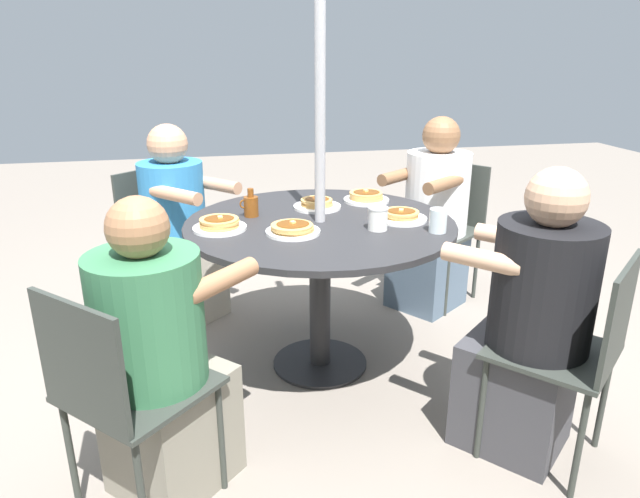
{
  "coord_description": "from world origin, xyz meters",
  "views": [
    {
      "loc": [
        0.51,
        2.49,
        1.53
      ],
      "look_at": [
        0.0,
        0.0,
        0.62
      ],
      "focal_mm": 32.0,
      "sensor_mm": 36.0,
      "label": 1
    }
  ],
  "objects": [
    {
      "name": "ground_plane",
      "position": [
        0.0,
        0.0,
        0.0
      ],
      "size": [
        12.0,
        12.0,
        0.0
      ],
      "primitive_type": "plane",
      "color": "gray"
    },
    {
      "name": "diner_north",
      "position": [
        0.7,
        0.71,
        0.5
      ],
      "size": [
        0.6,
        0.6,
        1.1
      ],
      "rotation": [
        0.0,
        0.0,
        -3.92
      ],
      "color": "gray",
      "rests_on": "ground"
    },
    {
      "name": "pancake_plate_e",
      "position": [
        0.46,
        0.04,
        0.78
      ],
      "size": [
        0.24,
        0.24,
        0.06
      ],
      "color": "white",
      "rests_on": "patio_table"
    },
    {
      "name": "umbrella_pole",
      "position": [
        0.0,
        0.0,
        1.05
      ],
      "size": [
        0.05,
        0.05,
        2.09
      ],
      "primitive_type": "cylinder",
      "color": "#ADADB2",
      "rests_on": "ground"
    },
    {
      "name": "diner_east",
      "position": [
        -0.66,
        0.76,
        0.52
      ],
      "size": [
        0.58,
        0.59,
        1.14
      ],
      "rotation": [
        0.0,
        0.0,
        -2.43
      ],
      "color": "#3D3D42",
      "rests_on": "ground"
    },
    {
      "name": "patio_chair_east",
      "position": [
        -0.77,
        0.89,
        0.5
      ],
      "size": [
        0.59,
        0.59,
        0.85
      ],
      "rotation": [
        0.0,
        0.0,
        -2.43
      ],
      "color": "#333833",
      "rests_on": "ground"
    },
    {
      "name": "syrup_bottle",
      "position": [
        0.31,
        -0.15,
        0.81
      ],
      "size": [
        0.09,
        0.07,
        0.14
      ],
      "color": "brown",
      "rests_on": "patio_table"
    },
    {
      "name": "patio_chair_north",
      "position": [
        0.82,
        0.83,
        0.5
      ],
      "size": [
        0.59,
        0.59,
        0.85
      ],
      "rotation": [
        0.0,
        0.0,
        -3.92
      ],
      "color": "#333833",
      "rests_on": "ground"
    },
    {
      "name": "pancake_plate_b",
      "position": [
        -0.31,
        -0.3,
        0.78
      ],
      "size": [
        0.24,
        0.24,
        0.06
      ],
      "color": "white",
      "rests_on": "patio_table"
    },
    {
      "name": "diner_west",
      "position": [
        0.68,
        -0.74,
        0.51
      ],
      "size": [
        0.61,
        0.62,
        1.13
      ],
      "rotation": [
        0.0,
        0.0,
        0.75
      ],
      "color": "beige",
      "rests_on": "ground"
    },
    {
      "name": "pancake_plate_c",
      "position": [
        0.15,
        0.16,
        0.78
      ],
      "size": [
        0.24,
        0.24,
        0.05
      ],
      "color": "white",
      "rests_on": "patio_table"
    },
    {
      "name": "patio_chair_west",
      "position": [
        0.8,
        -0.86,
        0.5
      ],
      "size": [
        0.59,
        0.59,
        0.85
      ],
      "rotation": [
        0.0,
        0.0,
        0.75
      ],
      "color": "#333833",
      "rests_on": "ground"
    },
    {
      "name": "pancake_plate_d",
      "position": [
        -0.38,
        0.06,
        0.78
      ],
      "size": [
        0.24,
        0.24,
        0.06
      ],
      "color": "white",
      "rests_on": "patio_table"
    },
    {
      "name": "pancake_plate_a",
      "position": [
        -0.03,
        -0.23,
        0.78
      ],
      "size": [
        0.24,
        0.24,
        0.06
      ],
      "color": "white",
      "rests_on": "patio_table"
    },
    {
      "name": "diner_south",
      "position": [
        -0.81,
        -0.59,
        0.52
      ],
      "size": [
        0.61,
        0.59,
        1.15
      ],
      "rotation": [
        0.0,
        0.0,
        -0.94
      ],
      "color": "slate",
      "rests_on": "ground"
    },
    {
      "name": "patio_table",
      "position": [
        0.0,
        0.0,
        0.65
      ],
      "size": [
        1.26,
        1.26,
        0.76
      ],
      "color": "#28282B",
      "rests_on": "ground"
    },
    {
      "name": "coffee_cup",
      "position": [
        -0.22,
        0.18,
        0.81
      ],
      "size": [
        0.09,
        0.09,
        0.1
      ],
      "color": "white",
      "rests_on": "patio_table"
    },
    {
      "name": "drinking_glass_a",
      "position": [
        -0.47,
        0.26,
        0.81
      ],
      "size": [
        0.08,
        0.08,
        0.1
      ],
      "primitive_type": "cylinder",
      "color": "silver",
      "rests_on": "patio_table"
    },
    {
      "name": "patio_chair_south",
      "position": [
        -0.95,
        -0.69,
        0.5
      ],
      "size": [
        0.58,
        0.58,
        0.85
      ],
      "rotation": [
        0.0,
        0.0,
        -0.94
      ],
      "color": "#333833",
      "rests_on": "ground"
    }
  ]
}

